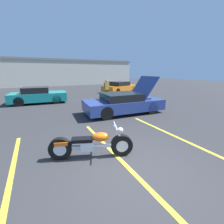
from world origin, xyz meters
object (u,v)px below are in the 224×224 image
object	(u,v)px
show_car_hood_open	(124,103)
parked_car_left_row	(38,95)
motorcycle	(92,145)
spectator_midground	(107,88)
parked_car_right_row	(120,87)

from	to	relation	value
show_car_hood_open	parked_car_left_row	bearing A→B (deg)	132.82
motorcycle	spectator_midground	world-z (taller)	spectator_midground
show_car_hood_open	parked_car_right_row	xyz separation A→B (m)	(4.48, 8.16, -0.02)
motorcycle	parked_car_right_row	world-z (taller)	parked_car_right_row
parked_car_left_row	parked_car_right_row	bearing A→B (deg)	23.16
motorcycle	show_car_hood_open	size ratio (longest dim) A/B	0.49
motorcycle	spectator_midground	xyz separation A→B (m)	(4.43, 8.39, 0.61)
show_car_hood_open	spectator_midground	size ratio (longest dim) A/B	2.79
show_car_hood_open	spectator_midground	world-z (taller)	show_car_hood_open
motorcycle	show_car_hood_open	xyz separation A→B (m)	(3.32, 3.65, 0.21)
motorcycle	parked_car_right_row	xyz separation A→B (m)	(7.80, 11.80, 0.20)
motorcycle	parked_car_left_row	xyz separation A→B (m)	(-1.06, 9.11, 0.21)
parked_car_right_row	spectator_midground	size ratio (longest dim) A/B	2.82
parked_car_right_row	spectator_midground	world-z (taller)	spectator_midground
parked_car_right_row	show_car_hood_open	bearing A→B (deg)	-135.56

